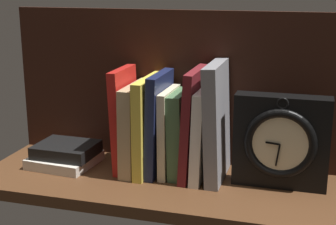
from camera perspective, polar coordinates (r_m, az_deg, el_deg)
The scene contains 13 objects.
ground_plane at distance 110.51cm, azimuth -0.59°, elevation -8.26°, with size 81.64×28.88×2.50cm, color #4C2D19.
back_panel at distance 117.44cm, azimuth 1.34°, elevation 2.89°, with size 81.64×1.20×35.53cm, color black.
book_red_requiem at distance 113.84cm, azimuth -4.96°, elevation -0.77°, with size 2.03×12.78×23.13cm, color red.
book_tan_shortstories at distance 113.36cm, azimuth -3.61°, elevation -1.71°, with size 3.01×15.86×19.72cm, color tan.
book_yellow_seinlanguage at distance 112.19cm, azimuth -2.22°, elevation -1.41°, with size 2.21×16.70×21.43cm, color gold.
book_navy_bierce at distance 111.31cm, azimuth -1.02°, elevation -1.24°, with size 2.10×14.40×22.54cm, color #192147.
book_cream_twain at distance 111.21cm, azimuth 0.07°, elevation -2.20°, with size 1.71×12.83×19.03cm, color beige.
book_green_romantic at distance 110.58cm, azimuth 1.41°, elevation -2.41°, with size 3.10×12.13×18.63cm, color #476B44.
book_maroon_dawkins at distance 109.19cm, azimuth 2.84°, elevation -1.24°, with size 1.87×15.22×23.78cm, color maroon.
book_white_catcher at distance 109.27cm, azimuth 4.02°, elevation -2.34°, with size 2.22×15.40×19.81cm, color silver.
book_gray_chess at distance 107.95cm, azimuth 5.54°, elevation -1.08°, with size 2.93×15.46×25.25cm, color gray.
framed_clock at distance 106.12cm, azimuth 12.66°, elevation -3.27°, with size 19.44×6.06×19.61cm.
book_stack_side at distance 120.35cm, azimuth -11.53°, elevation -4.71°, with size 15.07×14.38×5.17cm.
Camera 1 is at (29.51, -97.12, 42.46)cm, focal length 53.80 mm.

